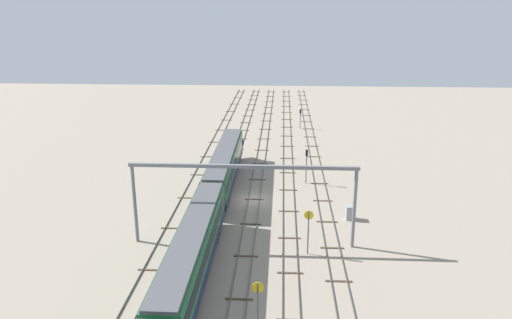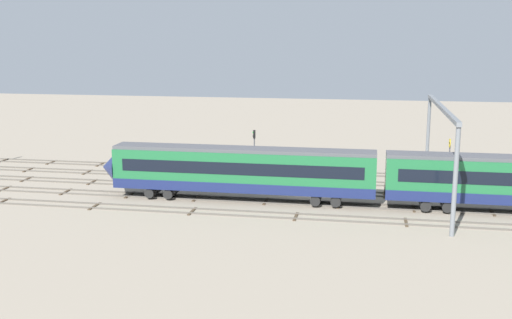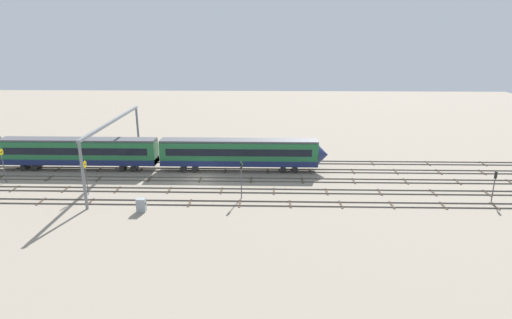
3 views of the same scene
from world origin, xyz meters
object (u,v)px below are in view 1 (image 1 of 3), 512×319
Objects in this scene: overhead_gantry at (243,183)px; signal_light_trackside_departure at (300,116)px; speed_sign_mid_trackside at (308,226)px; signal_light_trackside_approach at (306,162)px; relay_cabinet at (349,212)px; speed_sign_near_foreground at (258,304)px.

signal_light_trackside_departure is at bearing -8.39° from overhead_gantry.
signal_light_trackside_approach is (20.43, -0.70, 0.11)m from speed_sign_mid_trackside.
overhead_gantry reaches higher than signal_light_trackside_departure.
signal_light_trackside_departure is (52.42, -0.89, -0.45)m from speed_sign_mid_trackside.
relay_cabinet is at bearing -158.93° from signal_light_trackside_approach.
relay_cabinet is (8.64, -5.24, -2.25)m from speed_sign_mid_trackside.
overhead_gantry is 4.92× the size of speed_sign_mid_trackside.
signal_light_trackside_approach is (34.03, -5.00, -0.01)m from speed_sign_near_foreground.
overhead_gantry is 4.63× the size of speed_sign_near_foreground.
overhead_gantry is 15.94m from speed_sign_near_foreground.
relay_cabinet is at bearing -23.22° from speed_sign_near_foreground.
signal_light_trackside_departure is (66.02, -5.19, -0.57)m from speed_sign_near_foreground.
signal_light_trackside_approach reaches higher than signal_light_trackside_departure.
speed_sign_mid_trackside is 0.96× the size of signal_light_trackside_approach.
overhead_gantry is at bearing 120.19° from relay_cabinet.
signal_light_trackside_approach is 1.23× the size of signal_light_trackside_departure.
signal_light_trackside_approach is at bearing 179.66° from signal_light_trackside_departure.
speed_sign_mid_trackside is at bearing 179.02° from signal_light_trackside_departure.
overhead_gantry is 7.76m from speed_sign_mid_trackside.
overhead_gantry reaches higher than signal_light_trackside_approach.
signal_light_trackside_approach is at bearing 21.07° from relay_cabinet.
speed_sign_near_foreground reaches higher than signal_light_trackside_departure.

